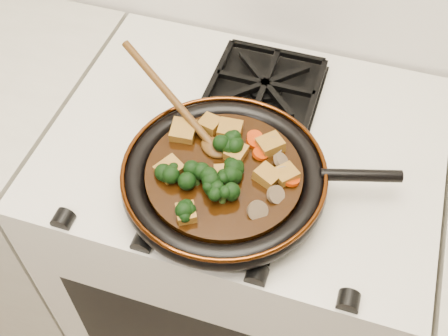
% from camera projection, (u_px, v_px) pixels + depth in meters
% --- Properties ---
extents(stove, '(0.76, 0.60, 0.90)m').
position_uv_depth(stove, '(241.00, 253.00, 1.45)').
color(stove, beige).
rests_on(stove, ground).
extents(burner_grate_front, '(0.23, 0.23, 0.03)m').
position_uv_depth(burner_grate_front, '(224.00, 190.00, 1.00)').
color(burner_grate_front, black).
rests_on(burner_grate_front, stove).
extents(burner_grate_back, '(0.23, 0.23, 0.03)m').
position_uv_depth(burner_grate_back, '(265.00, 87.00, 1.17)').
color(burner_grate_back, black).
rests_on(burner_grate_back, stove).
extents(skillet, '(0.48, 0.36, 0.05)m').
position_uv_depth(skillet, '(225.00, 177.00, 0.99)').
color(skillet, black).
rests_on(skillet, burner_grate_front).
extents(braising_sauce, '(0.28, 0.28, 0.02)m').
position_uv_depth(braising_sauce, '(224.00, 175.00, 0.98)').
color(braising_sauce, black).
rests_on(braising_sauce, skillet).
extents(tofu_cube_0, '(0.04, 0.05, 0.02)m').
position_uv_depth(tofu_cube_0, '(210.00, 124.00, 1.03)').
color(tofu_cube_0, olive).
rests_on(tofu_cube_0, braising_sauce).
extents(tofu_cube_1, '(0.05, 0.05, 0.03)m').
position_uv_depth(tofu_cube_1, '(183.00, 131.00, 1.02)').
color(tofu_cube_1, olive).
rests_on(tofu_cube_1, braising_sauce).
extents(tofu_cube_2, '(0.05, 0.05, 0.02)m').
position_uv_depth(tofu_cube_2, '(224.00, 175.00, 0.96)').
color(tofu_cube_2, olive).
rests_on(tofu_cube_2, braising_sauce).
extents(tofu_cube_3, '(0.06, 0.06, 0.03)m').
position_uv_depth(tofu_cube_3, '(270.00, 145.00, 1.00)').
color(tofu_cube_3, olive).
rests_on(tofu_cube_3, braising_sauce).
extents(tofu_cube_4, '(0.04, 0.05, 0.02)m').
position_uv_depth(tofu_cube_4, '(186.00, 213.00, 0.91)').
color(tofu_cube_4, olive).
rests_on(tofu_cube_4, braising_sauce).
extents(tofu_cube_5, '(0.05, 0.04, 0.02)m').
position_uv_depth(tofu_cube_5, '(230.00, 130.00, 1.02)').
color(tofu_cube_5, olive).
rests_on(tofu_cube_5, braising_sauce).
extents(tofu_cube_6, '(0.05, 0.05, 0.02)m').
position_uv_depth(tofu_cube_6, '(286.00, 175.00, 0.96)').
color(tofu_cube_6, olive).
rests_on(tofu_cube_6, braising_sauce).
extents(tofu_cube_7, '(0.06, 0.06, 0.03)m').
position_uv_depth(tofu_cube_7, '(170.00, 170.00, 0.97)').
color(tofu_cube_7, olive).
rests_on(tofu_cube_7, braising_sauce).
extents(tofu_cube_8, '(0.04, 0.04, 0.02)m').
position_uv_depth(tofu_cube_8, '(236.00, 153.00, 0.99)').
color(tofu_cube_8, olive).
rests_on(tofu_cube_8, braising_sauce).
extents(tofu_cube_9, '(0.05, 0.05, 0.03)m').
position_uv_depth(tofu_cube_9, '(267.00, 176.00, 0.96)').
color(tofu_cube_9, olive).
rests_on(tofu_cube_9, braising_sauce).
extents(broccoli_floret_0, '(0.07, 0.07, 0.05)m').
position_uv_depth(broccoli_floret_0, '(187.00, 212.00, 0.91)').
color(broccoli_floret_0, black).
rests_on(broccoli_floret_0, braising_sauce).
extents(broccoli_floret_1, '(0.09, 0.09, 0.07)m').
position_uv_depth(broccoli_floret_1, '(212.00, 186.00, 0.94)').
color(broccoli_floret_1, black).
rests_on(broccoli_floret_1, braising_sauce).
extents(broccoli_floret_2, '(0.08, 0.08, 0.06)m').
position_uv_depth(broccoli_floret_2, '(233.00, 172.00, 0.96)').
color(broccoli_floret_2, black).
rests_on(broccoli_floret_2, braising_sauce).
extents(broccoli_floret_3, '(0.06, 0.06, 0.06)m').
position_uv_depth(broccoli_floret_3, '(231.00, 180.00, 0.95)').
color(broccoli_floret_3, black).
rests_on(broccoli_floret_3, braising_sauce).
extents(broccoli_floret_4, '(0.06, 0.06, 0.07)m').
position_uv_depth(broccoli_floret_4, '(223.00, 197.00, 0.93)').
color(broccoli_floret_4, black).
rests_on(broccoli_floret_4, braising_sauce).
extents(broccoli_floret_5, '(0.09, 0.08, 0.07)m').
position_uv_depth(broccoli_floret_5, '(196.00, 179.00, 0.95)').
color(broccoli_floret_5, black).
rests_on(broccoli_floret_5, braising_sauce).
extents(broccoli_floret_6, '(0.08, 0.08, 0.06)m').
position_uv_depth(broccoli_floret_6, '(168.00, 171.00, 0.96)').
color(broccoli_floret_6, black).
rests_on(broccoli_floret_6, braising_sauce).
extents(broccoli_floret_7, '(0.08, 0.08, 0.06)m').
position_uv_depth(broccoli_floret_7, '(231.00, 145.00, 1.00)').
color(broccoli_floret_7, black).
rests_on(broccoli_floret_7, braising_sauce).
extents(broccoli_floret_8, '(0.07, 0.07, 0.06)m').
position_uv_depth(broccoli_floret_8, '(229.00, 143.00, 1.00)').
color(broccoli_floret_8, black).
rests_on(broccoli_floret_8, braising_sauce).
extents(carrot_coin_0, '(0.03, 0.03, 0.02)m').
position_uv_depth(carrot_coin_0, '(254.00, 142.00, 1.01)').
color(carrot_coin_0, '#B02D04').
rests_on(carrot_coin_0, braising_sauce).
extents(carrot_coin_1, '(0.03, 0.03, 0.01)m').
position_uv_depth(carrot_coin_1, '(291.00, 180.00, 0.96)').
color(carrot_coin_1, '#B02D04').
rests_on(carrot_coin_1, braising_sauce).
extents(carrot_coin_2, '(0.03, 0.03, 0.01)m').
position_uv_depth(carrot_coin_2, '(211.00, 122.00, 1.04)').
color(carrot_coin_2, '#B02D04').
rests_on(carrot_coin_2, braising_sauce).
extents(carrot_coin_3, '(0.03, 0.03, 0.01)m').
position_uv_depth(carrot_coin_3, '(255.00, 137.00, 1.02)').
color(carrot_coin_3, '#B02D04').
rests_on(carrot_coin_3, braising_sauce).
extents(carrot_coin_4, '(0.03, 0.03, 0.02)m').
position_uv_depth(carrot_coin_4, '(260.00, 154.00, 0.99)').
color(carrot_coin_4, '#B02D04').
rests_on(carrot_coin_4, braising_sauce).
extents(carrot_coin_5, '(0.03, 0.03, 0.01)m').
position_uv_depth(carrot_coin_5, '(212.00, 180.00, 0.96)').
color(carrot_coin_5, '#B02D04').
rests_on(carrot_coin_5, braising_sauce).
extents(mushroom_slice_0, '(0.04, 0.03, 0.02)m').
position_uv_depth(mushroom_slice_0, '(273.00, 147.00, 1.00)').
color(mushroom_slice_0, brown).
rests_on(mushroom_slice_0, braising_sauce).
extents(mushroom_slice_1, '(0.04, 0.04, 0.02)m').
position_uv_depth(mushroom_slice_1, '(283.00, 175.00, 0.96)').
color(mushroom_slice_1, brown).
rests_on(mushroom_slice_1, braising_sauce).
extents(mushroom_slice_2, '(0.03, 0.04, 0.03)m').
position_uv_depth(mushroom_slice_2, '(281.00, 161.00, 0.98)').
color(mushroom_slice_2, brown).
rests_on(mushroom_slice_2, braising_sauce).
extents(mushroom_slice_3, '(0.04, 0.04, 0.03)m').
position_uv_depth(mushroom_slice_3, '(258.00, 211.00, 0.92)').
color(mushroom_slice_3, brown).
rests_on(mushroom_slice_3, braising_sauce).
extents(mushroom_slice_4, '(0.04, 0.04, 0.03)m').
position_uv_depth(mushroom_slice_4, '(276.00, 195.00, 0.94)').
color(mushroom_slice_4, brown).
rests_on(mushroom_slice_4, braising_sauce).
extents(wooden_spoon, '(0.16, 0.11, 0.27)m').
position_uv_depth(wooden_spoon, '(186.00, 115.00, 1.02)').
color(wooden_spoon, '#4E2F10').
rests_on(wooden_spoon, braising_sauce).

